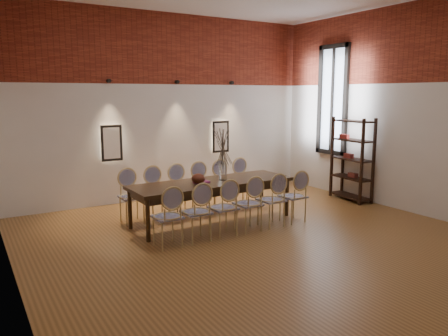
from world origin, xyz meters
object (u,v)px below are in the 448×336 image
chair_near_a (167,217)px  chair_far_b (157,193)px  chair_near_b (196,212)px  chair_far_a (132,197)px  bowl (198,179)px  chair_near_e (271,200)px  chair_far_d (204,187)px  chair_far_f (245,182)px  chair_far_e (225,185)px  book (201,182)px  dining_table (213,202)px  chair_near_c (223,208)px  chair_near_f (293,196)px  chair_far_c (181,190)px  vase (223,172)px  chair_near_d (248,204)px  shelving_rack (352,159)px

chair_near_a → chair_far_b: bearing=71.9°
chair_near_b → chair_far_a: bearing=108.1°
bowl → chair_near_e: bearing=-33.0°
bowl → chair_far_d: bearing=56.1°
chair_far_d → chair_far_f: 0.99m
chair_near_e → chair_far_e: 1.52m
chair_near_b → book: size_ratio=3.62×
chair_near_b → chair_far_e: (1.46, 1.54, 0.00)m
chair_near_a → chair_near_e: 1.98m
dining_table → chair_near_a: bearing=-148.6°
chair_near_e → chair_far_a: bearing=142.6°
chair_near_c → chair_near_f: 1.49m
chair_far_a → chair_far_b: bearing=180.0°
chair_far_c → chair_near_c: bearing=90.0°
vase → chair_far_a: bearing=153.4°
chair_far_e → chair_far_a: bearing=-0.0°
chair_near_e → chair_far_a: size_ratio=1.00×
chair_near_d → vase: (-0.04, 0.76, 0.43)m
dining_table → chair_near_b: chair_near_b is taller
chair_far_c → shelving_rack: (3.69, -0.86, 0.43)m
chair_near_c → vase: 0.99m
chair_far_a → chair_far_f: 2.48m
chair_near_d → bowl: (-0.57, 0.70, 0.37)m
chair_near_d → shelving_rack: shelving_rack is taller
chair_far_c → vase: 0.99m
chair_near_e → dining_table: bearing=134.5°
chair_near_c → bowl: 0.80m
chair_far_c → chair_far_f: bearing=-180.0°
book → chair_near_e: bearing=-36.7°
chair_near_a → chair_near_d: bearing=0.0°
chair_near_f → chair_near_c: bearing=-180.0°
vase → chair_far_e: bearing=56.1°
chair_far_e → bowl: (-1.04, -0.82, 0.37)m
chair_near_a → chair_near_b: 0.50m
chair_far_b → chair_near_f: bearing=142.6°
dining_table → chair_near_a: (-1.23, -0.78, 0.09)m
chair_near_c → bowl: chair_near_c is taller
chair_far_a → dining_table: bearing=148.6°
chair_near_c → chair_near_d: same height
chair_far_c → book: 0.82m
chair_near_e → book: size_ratio=3.62×
chair_near_b → vase: size_ratio=3.13×
chair_near_c → chair_near_b: bearing=180.0°
chair_near_a → chair_near_d: (1.49, 0.02, 0.00)m
chair_far_b → chair_far_e: (1.49, 0.02, 0.00)m
chair_near_f → chair_far_b: same height
chair_far_e → book: (-0.96, -0.78, 0.30)m
chair_near_f → book: bearing=153.0°
chair_near_b → chair_near_e: (1.49, 0.02, 0.00)m
chair_near_a → shelving_rack: 4.72m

